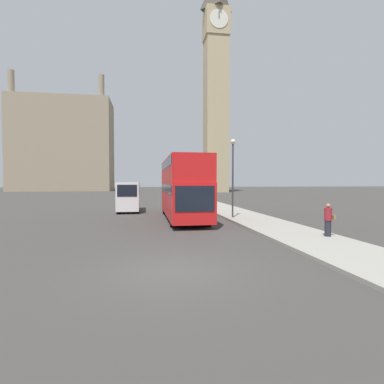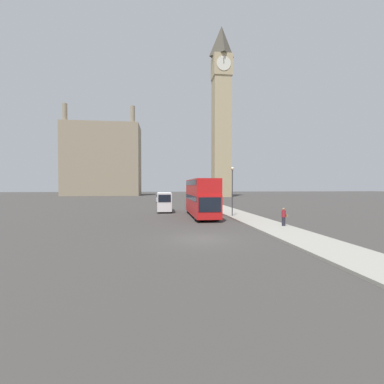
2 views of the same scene
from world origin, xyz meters
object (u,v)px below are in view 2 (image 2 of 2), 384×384
object	(u,v)px
red_double_decker_bus	(201,196)
street_lamp	(232,184)
parked_sedan	(160,199)
pedestrian	(284,217)
white_van	(164,201)
clock_tower	(221,110)

from	to	relation	value
red_double_decker_bus	street_lamp	world-z (taller)	street_lamp
red_double_decker_bus	parked_sedan	world-z (taller)	red_double_decker_bus
pedestrian	parked_sedan	bearing A→B (deg)	105.98
white_van	parked_sedan	world-z (taller)	white_van
clock_tower	parked_sedan	size ratio (longest dim) A/B	13.47
clock_tower	pedestrian	xyz separation A→B (m)	(-9.80, -64.37, -28.48)
red_double_decker_bus	clock_tower	bearing A→B (deg)	74.27
street_lamp	parked_sedan	distance (m)	30.57
clock_tower	red_double_decker_bus	world-z (taller)	clock_tower
clock_tower	red_double_decker_bus	xyz separation A→B (m)	(-15.65, -55.56, -26.96)
red_double_decker_bus	white_van	size ratio (longest dim) A/B	1.97
pedestrian	street_lamp	world-z (taller)	street_lamp
white_van	pedestrian	size ratio (longest dim) A/B	3.55
red_double_decker_bus	street_lamp	size ratio (longest dim) A/B	1.92
red_double_decker_bus	white_van	bearing A→B (deg)	123.57
red_double_decker_bus	white_van	xyz separation A→B (m)	(-4.23, 6.38, -1.01)
white_van	street_lamp	distance (m)	10.84
pedestrian	parked_sedan	world-z (taller)	pedestrian
street_lamp	white_van	bearing A→B (deg)	137.49
red_double_decker_bus	pedestrian	size ratio (longest dim) A/B	7.00
parked_sedan	street_lamp	bearing A→B (deg)	-73.99
red_double_decker_bus	street_lamp	xyz separation A→B (m)	(3.56, -0.76, 1.43)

